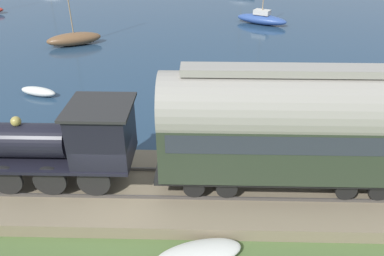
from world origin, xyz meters
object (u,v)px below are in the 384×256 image
Objects in this scene: sailboat_brown at (74,38)px; passenger_coach at (289,125)px; rowboat_far_out at (250,127)px; beached_dinghy at (199,254)px; steam_locomotive at (66,139)px; rowboat_mid_harbor at (279,79)px; sailboat_blue at (262,19)px; rowboat_near_shore at (38,91)px.

passenger_coach is at bearing -170.13° from sailboat_brown.
beached_dinghy is at bearing 118.50° from rowboat_far_out.
steam_locomotive is 0.68× the size of passenger_coach.
sailboat_brown reaches higher than beached_dinghy.
beached_dinghy is (-14.55, 5.03, 0.01)m from rowboat_mid_harbor.
passenger_coach is at bearing 141.19° from rowboat_mid_harbor.
sailboat_blue is (7.45, -16.55, -0.02)m from sailboat_brown.
rowboat_far_out is (5.10, 0.56, -2.96)m from passenger_coach.
sailboat_blue reaches higher than rowboat_mid_harbor.
passenger_coach is at bearing -108.24° from rowboat_near_shore.
passenger_coach is 3.11× the size of beached_dinghy.
steam_locomotive is 2.16× the size of rowboat_mid_harbor.
sailboat_blue is (26.53, -2.89, -2.59)m from passenger_coach.
sailboat_blue is 2.25× the size of rowboat_far_out.
beached_dinghy is (-29.68, 5.96, -0.33)m from sailboat_blue.
beached_dinghy is at bearing -124.47° from rowboat_near_shore.
rowboat_far_out is 6.78m from rowboat_mid_harbor.
rowboat_far_out is (-3.85, -12.25, -0.09)m from rowboat_near_shore.
sailboat_blue is 21.70m from rowboat_far_out.
sailboat_blue is 15.17m from rowboat_mid_harbor.
passenger_coach is at bearing -90.00° from steam_locomotive.
rowboat_mid_harbor is at bearing -40.87° from steam_locomotive.
passenger_coach is at bearing -44.20° from beached_dinghy.
sailboat_brown reaches higher than rowboat_mid_harbor.
beached_dinghy is (-22.23, -10.59, -0.35)m from sailboat_brown.
rowboat_far_out is at bearing -159.30° from sailboat_blue.
rowboat_mid_harbor is (2.43, -14.77, -0.05)m from rowboat_near_shore.
rowboat_far_out is 8.63m from beached_dinghy.
sailboat_blue is 1.83× the size of rowboat_mid_harbor.
sailboat_brown is 3.51× the size of rowboat_far_out.
rowboat_far_out is 0.79× the size of beached_dinghy.
rowboat_near_shore is at bearing 70.33° from rowboat_mid_harbor.
rowboat_mid_harbor is (-15.13, 0.93, -0.33)m from sailboat_blue.
steam_locomotive is 2.66× the size of rowboat_far_out.
sailboat_blue is 23.56m from rowboat_near_shore.
sailboat_brown is at bearing 144.09° from sailboat_blue.
sailboat_brown is 3.39× the size of rowboat_near_shore.
rowboat_near_shore is 0.82× the size of beached_dinghy.
rowboat_far_out is at bearing 6.25° from passenger_coach.
rowboat_mid_harbor is (6.29, -2.52, 0.03)m from rowboat_far_out.
beached_dinghy is at bearing 131.89° from rowboat_mid_harbor.
steam_locomotive is at bearing 90.00° from passenger_coach.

